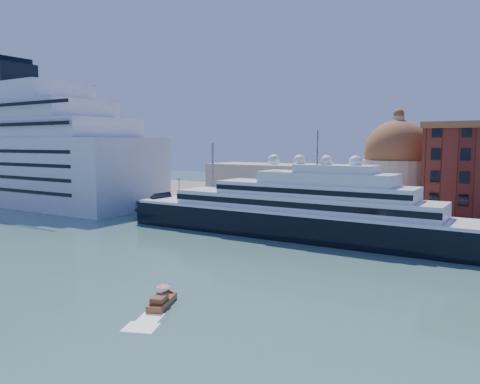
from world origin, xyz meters
The scene contains 9 objects.
ground centered at (0.00, 0.00, 0.00)m, with size 400.00×400.00×0.00m, color #3D6962.
quay centered at (0.00, 34.00, 1.25)m, with size 180.00×10.00×2.50m, color gray.
land centered at (0.00, 75.00, 1.00)m, with size 260.00×72.00×2.00m, color slate.
quay_fence centered at (0.00, 29.50, 3.10)m, with size 180.00×0.10×1.20m, color slate.
superyacht centered at (5.46, 23.00, 4.66)m, with size 90.33×12.52×27.00m.
service_barge centered at (-56.98, 19.51, 0.72)m, with size 11.45×4.63×2.52m.
water_taxi centered at (13.94, -25.76, 0.69)m, with size 4.16×6.39×2.89m.
church centered at (6.39, 57.72, 10.91)m, with size 66.00×18.00×25.50m.
lamp_posts centered at (-12.67, 32.27, 9.84)m, with size 120.80×2.40×18.00m.
Camera 1 is at (52.64, -68.75, 20.48)m, focal length 35.00 mm.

